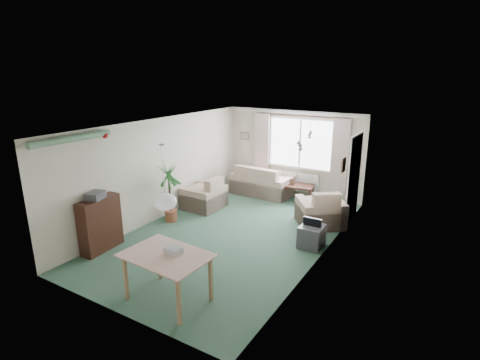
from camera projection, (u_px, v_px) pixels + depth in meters
The scene contains 25 objects.
ground at pixel (233, 233), 8.21m from camera, with size 6.50×6.50×0.00m, color #315241.
window at pixel (300, 143), 10.35m from camera, with size 1.80×0.03×1.30m, color white.
curtain_rod at pixel (301, 116), 10.07m from camera, with size 2.60×0.03×0.03m, color black.
curtain_left at pixel (262, 148), 10.90m from camera, with size 0.45×0.08×2.00m, color beige.
curtain_right at pixel (340, 157), 9.77m from camera, with size 0.45×0.08×2.00m, color beige.
radiator at pixel (298, 182), 10.63m from camera, with size 1.20×0.10×0.55m, color white.
doorway at pixel (354, 179), 8.77m from camera, with size 0.03×0.95×2.00m, color black.
pendant_lamp at pixel (165, 202), 5.80m from camera, with size 0.36×0.36×0.36m, color white.
tinsel_garland at pixel (72, 139), 6.62m from camera, with size 1.60×1.60×0.12m, color #196626.
bauble_cluster_a at pixel (309, 132), 7.69m from camera, with size 0.20×0.20×0.20m, color silver.
bauble_cluster_b at pixel (301, 143), 6.55m from camera, with size 0.20×0.20×0.20m, color silver.
wall_picture_back at pixel (244, 136), 11.23m from camera, with size 0.28×0.03×0.22m, color brown.
wall_picture_right at pixel (344, 165), 7.79m from camera, with size 0.03×0.24×0.30m, color brown.
sofa at pixel (262, 180), 10.72m from camera, with size 1.71×0.90×0.85m, color #BFB890.
armchair_corner at pixel (321, 207), 8.58m from camera, with size 0.98×0.93×0.88m, color beige.
armchair_left at pixel (204, 192), 9.64m from camera, with size 0.94×0.89×0.84m, color beige.
coffee_table at pixel (295, 192), 10.27m from camera, with size 0.98×0.55×0.44m, color black.
photo_frame at pixel (292, 182), 10.21m from camera, with size 0.12×0.02×0.16m, color brown.
bookshelf at pixel (100, 224), 7.34m from camera, with size 0.29×0.88×1.08m, color black.
hifi_box at pixel (95, 196), 7.13m from camera, with size 0.28×0.35×0.14m, color #3C3B41.
houseplant at pixel (170, 192), 8.71m from camera, with size 0.61×0.61×1.42m, color #1A4E1E.
dining_table at pixel (168, 278), 5.75m from camera, with size 1.21×0.81×0.76m, color tan.
gift_box at pixel (174, 251), 5.66m from camera, with size 0.25×0.18×0.12m, color #AEB0B9.
tv_cube at pixel (312, 236), 7.54m from camera, with size 0.45×0.50×0.45m, color #303034.
pet_bed at pixel (327, 224), 8.55m from camera, with size 0.60×0.60×0.12m, color navy.
Camera 1 is at (4.01, -6.40, 3.44)m, focal length 28.00 mm.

